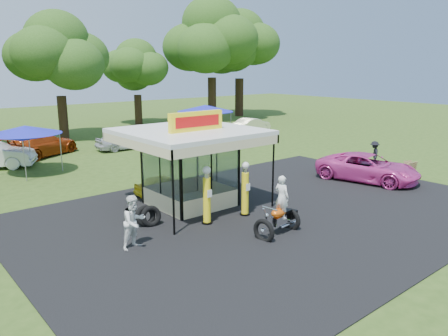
{
  "coord_description": "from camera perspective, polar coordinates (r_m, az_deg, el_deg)",
  "views": [
    {
      "loc": [
        -12.71,
        -10.13,
        6.0
      ],
      "look_at": [
        -0.9,
        4.0,
        1.7
      ],
      "focal_mm": 35.0,
      "sensor_mm": 36.0,
      "label": 1
    }
  ],
  "objects": [
    {
      "name": "ground",
      "position": [
        17.33,
        10.92,
        -7.37
      ],
      "size": [
        120.0,
        120.0,
        0.0
      ],
      "primitive_type": "plane",
      "color": "#2F4B17",
      "rests_on": "ground"
    },
    {
      "name": "asphalt_apron",
      "position": [
        18.56,
        6.13,
        -5.73
      ],
      "size": [
        20.0,
        14.0,
        0.04
      ],
      "primitive_type": "cube",
      "color": "black",
      "rests_on": "ground"
    },
    {
      "name": "gas_station_kiosk",
      "position": [
        19.01,
        -4.47,
        0.28
      ],
      "size": [
        5.4,
        5.4,
        4.18
      ],
      "color": "white",
      "rests_on": "ground"
    },
    {
      "name": "gas_pump_left",
      "position": [
        16.81,
        -2.26,
        -3.77
      ],
      "size": [
        0.43,
        0.43,
        2.32
      ],
      "color": "black",
      "rests_on": "ground"
    },
    {
      "name": "gas_pump_right",
      "position": [
        17.79,
        2.78,
        -2.9
      ],
      "size": [
        0.42,
        0.42,
        2.27
      ],
      "color": "black",
      "rests_on": "ground"
    },
    {
      "name": "motorcycle",
      "position": [
        16.05,
        7.34,
        -5.56
      ],
      "size": [
        1.97,
        1.11,
        2.28
      ],
      "rotation": [
        0.0,
        0.0,
        0.12
      ],
      "color": "black",
      "rests_on": "ground"
    },
    {
      "name": "spare_tires",
      "position": [
        17.03,
        -9.89,
        -6.21
      ],
      "size": [
        1.01,
        0.63,
        0.85
      ],
      "rotation": [
        0.0,
        0.0,
        -0.14
      ],
      "color": "black",
      "rests_on": "ground"
    },
    {
      "name": "a_frame_sign",
      "position": [
        25.84,
        23.11,
        -0.24
      ],
      "size": [
        0.59,
        0.63,
        0.97
      ],
      "rotation": [
        0.0,
        0.0,
        -0.31
      ],
      "color": "#593819",
      "rests_on": "ground"
    },
    {
      "name": "kiosk_car",
      "position": [
        21.11,
        -7.89,
        -2.14
      ],
      "size": [
        2.82,
        1.13,
        0.96
      ],
      "primitive_type": "imported",
      "rotation": [
        0.0,
        0.0,
        1.57
      ],
      "color": "yellow",
      "rests_on": "ground"
    },
    {
      "name": "pink_sedan",
      "position": [
        24.46,
        18.26,
        0.05
      ],
      "size": [
        3.57,
        5.71,
        1.47
      ],
      "primitive_type": "imported",
      "rotation": [
        0.0,
        0.0,
        0.23
      ],
      "color": "#DA3B9C",
      "rests_on": "ground"
    },
    {
      "name": "spectator_west",
      "position": [
        14.98,
        -11.67,
        -6.93
      ],
      "size": [
        1.03,
        0.87,
        1.86
      ],
      "primitive_type": "imported",
      "rotation": [
        0.0,
        0.0,
        0.21
      ],
      "color": "white",
      "rests_on": "ground"
    },
    {
      "name": "spectator_east_a",
      "position": [
        28.25,
        19.03,
        1.77
      ],
      "size": [
        1.14,
        1.11,
        1.56
      ],
      "primitive_type": "imported",
      "rotation": [
        0.0,
        0.0,
        3.87
      ],
      "color": "black",
      "rests_on": "ground"
    },
    {
      "name": "bg_car_b",
      "position": [
        32.24,
        -22.74,
        2.84
      ],
      "size": [
        5.91,
        4.67,
        1.6
      ],
      "primitive_type": "imported",
      "rotation": [
        0.0,
        0.0,
        2.08
      ],
      "color": "#9F340C",
      "rests_on": "ground"
    },
    {
      "name": "bg_car_c",
      "position": [
        33.06,
        -12.85,
        3.61
      ],
      "size": [
        4.26,
        1.86,
        1.43
      ],
      "primitive_type": "imported",
      "rotation": [
        0.0,
        0.0,
        1.53
      ],
      "color": "silver",
      "rests_on": "ground"
    },
    {
      "name": "bg_car_d",
      "position": [
        37.17,
        -5.17,
        5.03
      ],
      "size": [
        6.11,
        3.95,
        1.57
      ],
      "primitive_type": "imported",
      "rotation": [
        0.0,
        0.0,
        1.31
      ],
      "color": "#5D5C5F",
      "rests_on": "ground"
    },
    {
      "name": "bg_car_e",
      "position": [
        40.8,
        3.63,
        5.62
      ],
      "size": [
        4.26,
        2.02,
        1.35
      ],
      "primitive_type": "imported",
      "rotation": [
        0.0,
        0.0,
        1.72
      ],
      "color": "beige",
      "rests_on": "ground"
    },
    {
      "name": "tent_west",
      "position": [
        26.98,
        -24.57,
        4.51
      ],
      "size": [
        3.95,
        3.95,
        2.76
      ],
      "rotation": [
        0.0,
        0.0,
        0.43
      ],
      "color": "gray",
      "rests_on": "ground"
    },
    {
      "name": "tent_east",
      "position": [
        34.45,
        -2.46,
        7.75
      ],
      "size": [
        4.37,
        4.37,
        3.06
      ],
      "rotation": [
        0.0,
        0.0,
        0.13
      ],
      "color": "gray",
      "rests_on": "ground"
    },
    {
      "name": "oak_far_c",
      "position": [
        38.92,
        -20.83,
        13.01
      ],
      "size": [
        8.65,
        8.65,
        10.19
      ],
      "color": "black",
      "rests_on": "ground"
    },
    {
      "name": "oak_far_d",
      "position": [
        46.89,
        -11.35,
        12.25
      ],
      "size": [
        7.21,
        7.21,
        8.58
      ],
      "color": "black",
      "rests_on": "ground"
    },
    {
      "name": "oak_far_e",
      "position": [
        50.31,
        -1.61,
        15.94
      ],
      "size": [
        11.12,
        11.12,
        13.24
      ],
      "color": "black",
      "rests_on": "ground"
    },
    {
      "name": "oak_far_f",
      "position": [
        54.35,
        2.05,
        15.2
      ],
      "size": [
        10.28,
        10.28,
        12.38
      ],
      "color": "black",
      "rests_on": "ground"
    }
  ]
}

